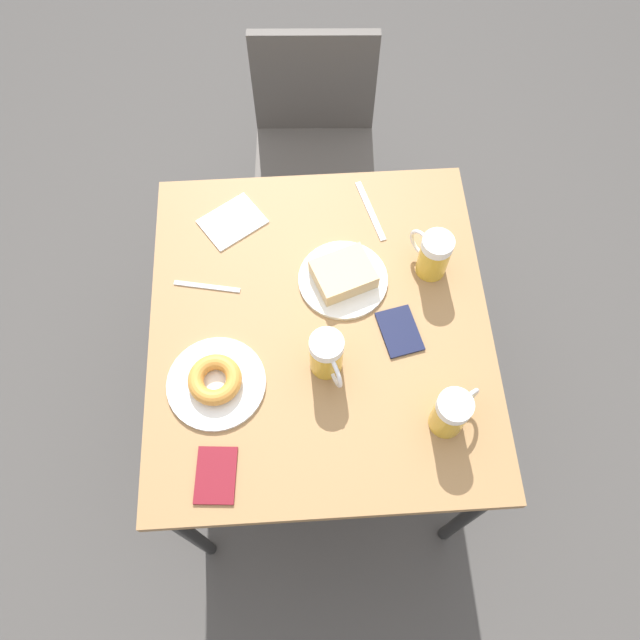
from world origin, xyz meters
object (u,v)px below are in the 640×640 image
at_px(beer_mug_left, 452,412).
at_px(knife, 370,211).
at_px(plate_with_donut, 216,381).
at_px(beer_mug_center, 327,355).
at_px(plate_with_cake, 343,276).
at_px(beer_mug_right, 433,255).
at_px(chair, 315,135).
at_px(napkin_folded, 232,222).
at_px(fork, 207,287).
at_px(passport_far_edge, 400,331).
at_px(passport_near_edge, 216,475).

xyz_separation_m(beer_mug_left, knife, (-0.12, 0.60, -0.06)).
xyz_separation_m(plate_with_donut, knife, (0.41, 0.47, -0.02)).
height_order(beer_mug_center, knife, beer_mug_center).
bearing_deg(plate_with_cake, knife, 66.82).
bearing_deg(beer_mug_center, beer_mug_right, 42.15).
bearing_deg(beer_mug_left, chair, 102.65).
bearing_deg(plate_with_donut, napkin_folded, 85.46).
bearing_deg(plate_with_cake, fork, 179.66).
bearing_deg(plate_with_cake, passport_far_edge, -50.25).
bearing_deg(beer_mug_center, napkin_folded, 117.64).
relative_size(plate_with_cake, beer_mug_right, 1.72).
relative_size(plate_with_donut, passport_far_edge, 1.64).
distance_m(plate_with_cake, beer_mug_center, 0.24).
distance_m(fork, knife, 0.48).
xyz_separation_m(beer_mug_right, napkin_folded, (-0.51, 0.17, -0.06)).
distance_m(napkin_folded, passport_near_edge, 0.67).
height_order(passport_near_edge, passport_far_edge, same).
height_order(chair, beer_mug_center, beer_mug_center).
xyz_separation_m(plate_with_cake, beer_mug_right, (0.22, 0.02, 0.05)).
relative_size(fork, passport_far_edge, 1.19).
bearing_deg(napkin_folded, chair, 63.63).
height_order(beer_mug_left, passport_far_edge, beer_mug_left).
bearing_deg(fork, passport_far_edge, -18.13).
bearing_deg(passport_near_edge, beer_mug_left, 9.90).
bearing_deg(napkin_folded, beer_mug_center, -62.36).
bearing_deg(passport_far_edge, plate_with_donut, -166.25).
bearing_deg(fork, beer_mug_right, 2.04).
distance_m(beer_mug_center, passport_far_edge, 0.21).
relative_size(beer_mug_center, napkin_folded, 0.67).
bearing_deg(passport_far_edge, napkin_folded, 139.42).
xyz_separation_m(beer_mug_center, knife, (0.15, 0.44, -0.06)).
bearing_deg(beer_mug_right, knife, 125.36).
bearing_deg(chair, fork, -110.93).
height_order(chair, fork, chair).
height_order(beer_mug_center, beer_mug_right, same).
height_order(beer_mug_right, napkin_folded, beer_mug_right).
bearing_deg(plate_with_donut, knife, 49.16).
height_order(plate_with_donut, fork, plate_with_donut).
distance_m(plate_with_cake, plate_with_donut, 0.41).
distance_m(napkin_folded, fork, 0.21).
bearing_deg(beer_mug_center, passport_near_edge, -136.85).
bearing_deg(beer_mug_center, knife, 71.62).
bearing_deg(fork, passport_near_edge, -86.55).
bearing_deg(plate_with_donut, beer_mug_right, 27.62).
distance_m(plate_with_cake, napkin_folded, 0.34).
distance_m(beer_mug_left, passport_far_edge, 0.25).
relative_size(chair, knife, 4.34).
distance_m(plate_with_cake, knife, 0.23).
bearing_deg(plate_with_donut, beer_mug_center, 6.41).
height_order(beer_mug_left, napkin_folded, beer_mug_left).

